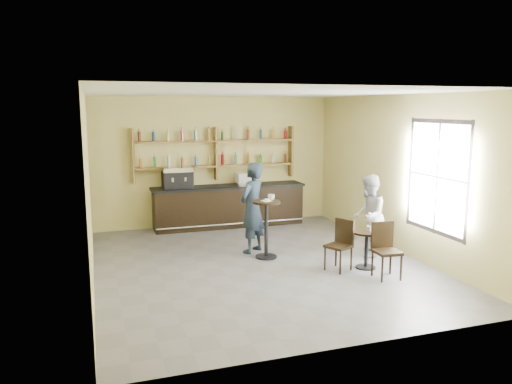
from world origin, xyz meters
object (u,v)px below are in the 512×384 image
object	(u,v)px
pedestal_table	(266,229)
espresso_machine	(177,178)
cafe_table	(366,250)
patron_second	(368,216)
bar_counter	(229,206)
chair_west	(338,246)
pastry_case	(246,179)
man_main	(252,208)
chair_south	(387,251)

from	to	relation	value
pedestal_table	espresso_machine	bearing A→B (deg)	114.39
cafe_table	patron_second	world-z (taller)	patron_second
espresso_machine	pedestal_table	bearing A→B (deg)	-66.48
bar_counter	chair_west	distance (m)	4.07
pastry_case	man_main	world-z (taller)	man_main
pastry_case	chair_west	distance (m)	4.04
espresso_machine	pedestal_table	world-z (taller)	espresso_machine
pedestal_table	man_main	xyz separation A→B (m)	(-0.14, 0.45, 0.36)
pedestal_table	cafe_table	world-z (taller)	pedestal_table
cafe_table	bar_counter	bearing A→B (deg)	111.17
bar_counter	espresso_machine	bearing A→B (deg)	180.00
man_main	espresso_machine	bearing A→B (deg)	-103.03
man_main	cafe_table	bearing A→B (deg)	96.88
espresso_machine	chair_south	world-z (taller)	espresso_machine
chair_south	pedestal_table	bearing A→B (deg)	135.14
man_main	patron_second	xyz separation A→B (m)	(2.11, -0.98, -0.11)
cafe_table	chair_west	size ratio (longest dim) A/B	0.76
patron_second	bar_counter	bearing A→B (deg)	-115.03
bar_counter	chair_west	size ratio (longest dim) A/B	4.10
bar_counter	man_main	world-z (taller)	man_main
man_main	chair_south	world-z (taller)	man_main
pedestal_table	chair_south	size ratio (longest dim) A/B	1.18
pastry_case	bar_counter	bearing A→B (deg)	170.02
bar_counter	cafe_table	bearing A→B (deg)	-68.83
chair_south	bar_counter	bearing A→B (deg)	112.73
bar_counter	pedestal_table	bearing A→B (deg)	-89.90
bar_counter	cafe_table	world-z (taller)	bar_counter
espresso_machine	chair_south	xyz separation A→B (m)	(2.86, -4.59, -0.79)
pastry_case	chair_south	world-z (taller)	pastry_case
espresso_machine	cafe_table	xyz separation A→B (m)	(2.81, -3.99, -0.93)
pastry_case	chair_west	xyz separation A→B (m)	(0.55, -3.94, -0.71)
chair_south	espresso_machine	bearing A→B (deg)	125.48
bar_counter	pastry_case	xyz separation A→B (m)	(0.45, 0.00, 0.66)
chair_west	chair_south	bearing A→B (deg)	15.62
bar_counter	chair_west	world-z (taller)	bar_counter
bar_counter	pedestal_table	xyz separation A→B (m)	(0.00, -2.80, 0.06)
pastry_case	cafe_table	world-z (taller)	pastry_case
bar_counter	cafe_table	xyz separation A→B (m)	(1.55, -3.99, -0.16)
pedestal_table	man_main	distance (m)	0.60
espresso_machine	cafe_table	distance (m)	4.97
man_main	chair_west	bearing A→B (deg)	86.62
pastry_case	patron_second	world-z (taller)	patron_second
cafe_table	chair_south	bearing A→B (deg)	-85.24
pedestal_table	chair_west	bearing A→B (deg)	-49.09
espresso_machine	man_main	xyz separation A→B (m)	(1.13, -2.34, -0.35)
pedestal_table	man_main	world-z (taller)	man_main
bar_counter	espresso_machine	world-z (taller)	espresso_machine
bar_counter	espresso_machine	xyz separation A→B (m)	(-1.26, 0.00, 0.76)
chair_west	espresso_machine	bearing A→B (deg)	-177.26
pedestal_table	cafe_table	size ratio (longest dim) A/B	1.63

